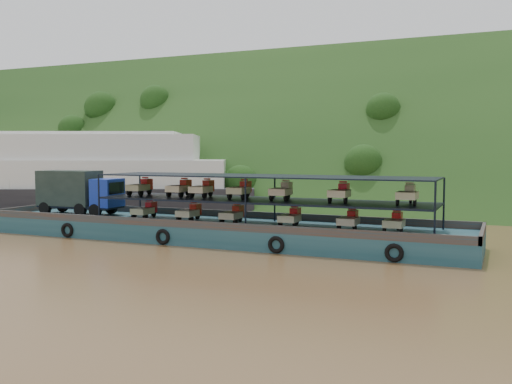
% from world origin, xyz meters
% --- Properties ---
extents(ground, '(160.00, 160.00, 0.00)m').
position_xyz_m(ground, '(0.00, 0.00, 0.00)').
color(ground, brown).
rests_on(ground, ground).
extents(hillside, '(140.00, 39.60, 39.60)m').
position_xyz_m(hillside, '(0.00, 36.00, 0.00)').
color(hillside, '#183513').
rests_on(hillside, ground).
extents(cargo_barge, '(35.00, 7.18, 4.64)m').
position_xyz_m(cargo_barge, '(-4.95, 0.17, 1.16)').
color(cargo_barge, '#143D48').
rests_on(cargo_barge, ground).
extents(passenger_ferry, '(41.14, 26.10, 8.22)m').
position_xyz_m(passenger_ferry, '(-28.68, 12.77, 3.56)').
color(passenger_ferry, black).
rests_on(passenger_ferry, ground).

